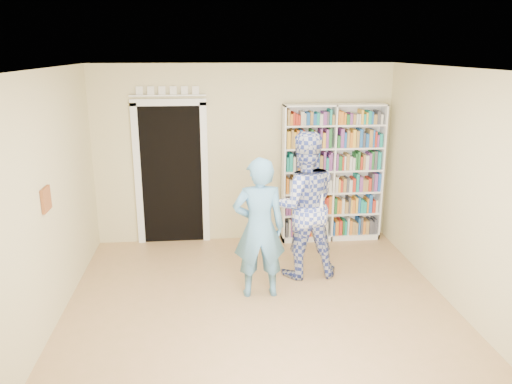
{
  "coord_description": "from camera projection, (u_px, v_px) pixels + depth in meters",
  "views": [
    {
      "loc": [
        -0.57,
        -4.91,
        2.89
      ],
      "look_at": [
        0.02,
        0.9,
        1.21
      ],
      "focal_mm": 35.0,
      "sensor_mm": 36.0,
      "label": 1
    }
  ],
  "objects": [
    {
      "name": "wall_right",
      "position": [
        469.0,
        197.0,
        5.4
      ],
      "size": [
        0.0,
        5.0,
        5.0
      ],
      "primitive_type": "plane",
      "rotation": [
        1.57,
        0.0,
        -1.57
      ],
      "color": "beige",
      "rests_on": "floor"
    },
    {
      "name": "wall_back",
      "position": [
        244.0,
        154.0,
        7.57
      ],
      "size": [
        4.5,
        0.0,
        4.5
      ],
      "primitive_type": "plane",
      "rotation": [
        1.57,
        0.0,
        0.0
      ],
      "color": "beige",
      "rests_on": "floor"
    },
    {
      "name": "floor",
      "position": [
        262.0,
        319.0,
        5.55
      ],
      "size": [
        5.0,
        5.0,
        0.0
      ],
      "primitive_type": "plane",
      "color": "#A98452",
      "rests_on": "ground"
    },
    {
      "name": "man_plaid",
      "position": [
        303.0,
        205.0,
        6.41
      ],
      "size": [
        0.96,
        0.76,
        1.92
      ],
      "primitive_type": "imported",
      "rotation": [
        0.0,
        0.0,
        3.18
      ],
      "color": "#33439D",
      "rests_on": "floor"
    },
    {
      "name": "wall_left",
      "position": [
        39.0,
        210.0,
        4.96
      ],
      "size": [
        0.0,
        5.0,
        5.0
      ],
      "primitive_type": "plane",
      "rotation": [
        1.57,
        0.0,
        1.57
      ],
      "color": "beige",
      "rests_on": "floor"
    },
    {
      "name": "wall_art",
      "position": [
        46.0,
        199.0,
        5.14
      ],
      "size": [
        0.03,
        0.25,
        0.25
      ],
      "primitive_type": "cube",
      "color": "brown",
      "rests_on": "wall_left"
    },
    {
      "name": "paper_sheet",
      "position": [
        314.0,
        205.0,
        6.22
      ],
      "size": [
        0.21,
        0.05,
        0.3
      ],
      "primitive_type": "cube",
      "rotation": [
        0.0,
        0.0,
        -0.22
      ],
      "color": "white",
      "rests_on": "man_plaid"
    },
    {
      "name": "doorway",
      "position": [
        171.0,
        167.0,
        7.49
      ],
      "size": [
        1.1,
        0.08,
        2.43
      ],
      "color": "black",
      "rests_on": "floor"
    },
    {
      "name": "man_blue",
      "position": [
        259.0,
        228.0,
        5.88
      ],
      "size": [
        0.63,
        0.42,
        1.71
      ],
      "primitive_type": "imported",
      "rotation": [
        0.0,
        0.0,
        3.15
      ],
      "color": "#5089B3",
      "rests_on": "floor"
    },
    {
      "name": "bookshelf",
      "position": [
        332.0,
        173.0,
        7.63
      ],
      "size": [
        1.54,
        0.29,
        2.11
      ],
      "rotation": [
        0.0,
        0.0,
        -0.12
      ],
      "color": "white",
      "rests_on": "floor"
    },
    {
      "name": "ceiling",
      "position": [
        263.0,
        70.0,
        4.81
      ],
      "size": [
        5.0,
        5.0,
        0.0
      ],
      "primitive_type": "plane",
      "rotation": [
        3.14,
        0.0,
        0.0
      ],
      "color": "white",
      "rests_on": "wall_back"
    }
  ]
}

